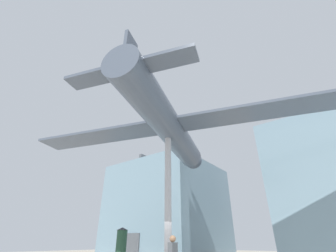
% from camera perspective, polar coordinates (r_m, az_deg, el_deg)
% --- Properties ---
extents(glass_pavilion_left, '(11.79, 11.94, 10.90)m').
position_cam_1_polar(glass_pavilion_left, '(30.19, 0.10, -20.42)').
color(glass_pavilion_left, '#7593A3').
rests_on(glass_pavilion_left, ground_plane).
extents(support_pylon_central, '(0.41, 0.41, 7.66)m').
position_cam_1_polar(support_pylon_central, '(13.99, 0.00, -17.71)').
color(support_pylon_central, '#B7B7BC').
rests_on(support_pylon_central, ground_plane).
extents(suspended_airplane, '(20.46, 14.96, 3.24)m').
position_cam_1_polar(suspended_airplane, '(15.74, 0.27, -0.33)').
color(suspended_airplane, '#4C5666').
rests_on(suspended_airplane, support_pylon_central).
extents(info_kiosk, '(0.95, 0.95, 2.56)m').
position_cam_1_polar(info_kiosk, '(20.47, -11.79, -27.39)').
color(info_kiosk, '#234733').
rests_on(info_kiosk, ground_plane).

